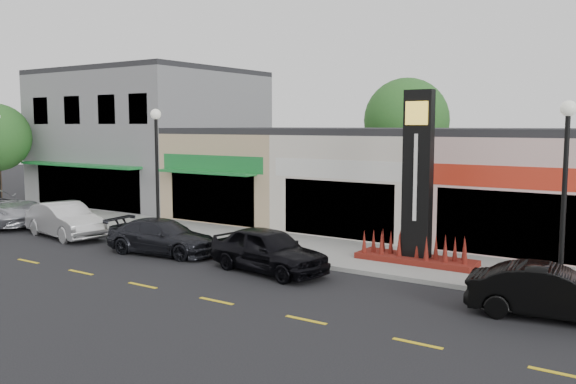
% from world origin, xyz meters
% --- Properties ---
extents(ground, '(120.00, 120.00, 0.00)m').
position_xyz_m(ground, '(0.00, 0.00, 0.00)').
color(ground, black).
rests_on(ground, ground).
extents(sidewalk, '(52.00, 4.30, 0.15)m').
position_xyz_m(sidewalk, '(0.00, 4.35, 0.07)').
color(sidewalk, gray).
rests_on(sidewalk, ground).
extents(curb, '(52.00, 0.20, 0.15)m').
position_xyz_m(curb, '(0.00, 2.10, 0.07)').
color(curb, gray).
rests_on(curb, ground).
extents(building_grey_2story, '(12.00, 10.95, 8.30)m').
position_xyz_m(building_grey_2story, '(-18.00, 11.48, 4.14)').
color(building_grey_2story, slate).
rests_on(building_grey_2story, ground).
extents(shop_beige, '(7.00, 10.85, 4.80)m').
position_xyz_m(shop_beige, '(-8.50, 11.46, 2.40)').
color(shop_beige, tan).
rests_on(shop_beige, ground).
extents(shop_cream, '(7.00, 10.01, 4.80)m').
position_xyz_m(shop_cream, '(-1.50, 11.47, 2.40)').
color(shop_cream, beige).
rests_on(shop_cream, ground).
extents(shop_pink_w, '(7.00, 10.01, 4.80)m').
position_xyz_m(shop_pink_w, '(5.50, 11.47, 2.40)').
color(shop_pink_w, '#CEA59D').
rests_on(shop_pink_w, ground).
extents(tree_rear_west, '(5.20, 5.20, 7.83)m').
position_xyz_m(tree_rear_west, '(-4.00, 19.50, 5.22)').
color(tree_rear_west, '#382619').
rests_on(tree_rear_west, ground).
extents(lamp_west_near, '(0.44, 0.44, 5.47)m').
position_xyz_m(lamp_west_near, '(-8.00, 2.50, 3.48)').
color(lamp_west_near, black).
rests_on(lamp_west_near, sidewalk).
extents(lamp_east_near, '(0.44, 0.44, 5.47)m').
position_xyz_m(lamp_east_near, '(8.00, 2.50, 3.48)').
color(lamp_east_near, black).
rests_on(lamp_east_near, sidewalk).
extents(pylon_sign, '(4.20, 1.30, 6.00)m').
position_xyz_m(pylon_sign, '(3.00, 4.20, 2.27)').
color(pylon_sign, '#52150E').
rests_on(pylon_sign, sidewalk).
extents(car_white_van, '(2.40, 4.89, 1.54)m').
position_xyz_m(car_white_van, '(-12.01, 0.76, 0.77)').
color(car_white_van, silver).
rests_on(car_white_van, ground).
extents(car_dark_sedan, '(2.46, 4.80, 1.33)m').
position_xyz_m(car_dark_sedan, '(-5.89, 0.69, 0.67)').
color(car_dark_sedan, black).
rests_on(car_dark_sedan, ground).
extents(car_black_sedan, '(2.51, 4.71, 1.53)m').
position_xyz_m(car_black_sedan, '(-0.79, 0.59, 0.76)').
color(car_black_sedan, black).
rests_on(car_black_sedan, ground).
extents(car_black_conv, '(2.07, 4.32, 1.37)m').
position_xyz_m(car_black_conv, '(8.12, 0.64, 0.68)').
color(car_black_conv, black).
rests_on(car_black_conv, ground).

